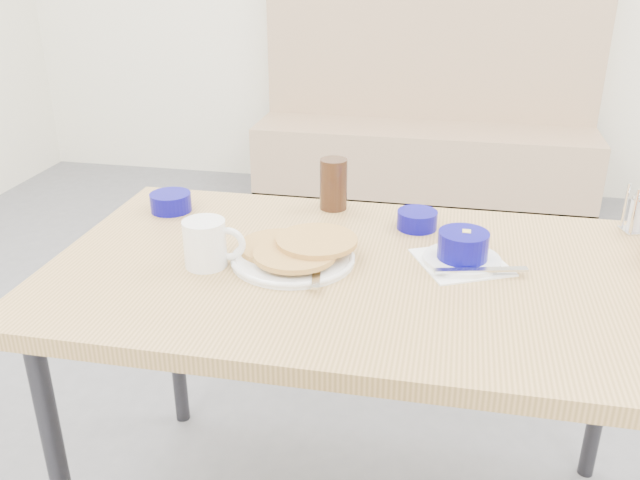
% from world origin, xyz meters
% --- Properties ---
extents(booth_bench, '(1.90, 0.56, 1.22)m').
position_xyz_m(booth_bench, '(0.00, 2.78, 0.35)').
color(booth_bench, tan).
rests_on(booth_bench, ground).
extents(dining_table, '(1.40, 0.80, 0.76)m').
position_xyz_m(dining_table, '(0.00, 0.25, 0.70)').
color(dining_table, tan).
rests_on(dining_table, ground).
extents(pancake_plate, '(0.28, 0.29, 0.05)m').
position_xyz_m(pancake_plate, '(-0.16, 0.25, 0.78)').
color(pancake_plate, white).
rests_on(pancake_plate, dining_table).
extents(coffee_mug, '(0.14, 0.09, 0.11)m').
position_xyz_m(coffee_mug, '(-0.34, 0.19, 0.81)').
color(coffee_mug, white).
rests_on(coffee_mug, dining_table).
extents(grits_setting, '(0.26, 0.24, 0.08)m').
position_xyz_m(grits_setting, '(0.21, 0.32, 0.79)').
color(grits_setting, white).
rests_on(grits_setting, dining_table).
extents(creamer_bowl, '(0.11, 0.11, 0.05)m').
position_xyz_m(creamer_bowl, '(-0.55, 0.49, 0.78)').
color(creamer_bowl, '#080574').
rests_on(creamer_bowl, dining_table).
extents(butter_bowl, '(0.10, 0.10, 0.04)m').
position_xyz_m(butter_bowl, '(0.09, 0.50, 0.78)').
color(butter_bowl, '#080574').
rests_on(butter_bowl, dining_table).
extents(amber_tumbler, '(0.08, 0.08, 0.14)m').
position_xyz_m(amber_tumbler, '(-0.14, 0.59, 0.83)').
color(amber_tumbler, '#321C10').
rests_on(amber_tumbler, dining_table).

